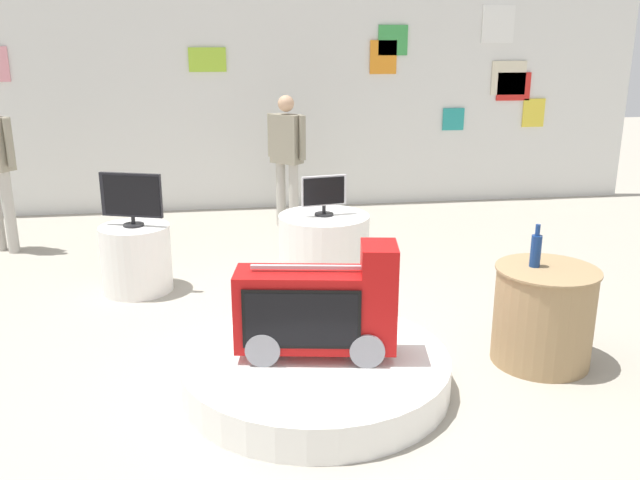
# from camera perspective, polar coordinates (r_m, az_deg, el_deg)

# --- Properties ---
(ground_plane) EXTENTS (30.00, 30.00, 0.00)m
(ground_plane) POSITION_cam_1_polar(r_m,az_deg,el_deg) (4.87, -2.06, -10.97)
(ground_plane) COLOR #A8A091
(back_wall_display) EXTENTS (10.95, 0.13, 3.03)m
(back_wall_display) POSITION_cam_1_polar(r_m,az_deg,el_deg) (9.29, -5.55, 11.99)
(back_wall_display) COLOR silver
(back_wall_display) RESTS_ON ground
(main_display_pedestal) EXTENTS (1.81, 1.81, 0.24)m
(main_display_pedestal) POSITION_cam_1_polar(r_m,az_deg,el_deg) (4.59, -0.37, -11.12)
(main_display_pedestal) COLOR white
(main_display_pedestal) RESTS_ON ground
(novelty_firetruck_tv) EXTENTS (1.09, 0.53, 0.78)m
(novelty_firetruck_tv) POSITION_cam_1_polar(r_m,az_deg,el_deg) (4.40, -0.12, -6.15)
(novelty_firetruck_tv) COLOR gray
(novelty_firetruck_tv) RESTS_ON main_display_pedestal
(display_pedestal_left_rear) EXTENTS (0.65, 0.65, 0.63)m
(display_pedestal_left_rear) POSITION_cam_1_polar(r_m,az_deg,el_deg) (6.45, -15.46, -1.52)
(display_pedestal_left_rear) COLOR white
(display_pedestal_left_rear) RESTS_ON ground
(tv_on_left_rear) EXTENTS (0.56, 0.23, 0.49)m
(tv_on_left_rear) POSITION_cam_1_polar(r_m,az_deg,el_deg) (6.29, -15.86, 3.55)
(tv_on_left_rear) COLOR black
(tv_on_left_rear) RESTS_ON display_pedestal_left_rear
(display_pedestal_center_rear) EXTENTS (0.89, 0.89, 0.63)m
(display_pedestal_center_rear) POSITION_cam_1_polar(r_m,az_deg,el_deg) (6.59, 0.34, -0.52)
(display_pedestal_center_rear) COLOR white
(display_pedestal_center_rear) RESTS_ON ground
(tv_on_center_rear) EXTENTS (0.45, 0.19, 0.39)m
(tv_on_center_rear) POSITION_cam_1_polar(r_m,az_deg,el_deg) (6.45, 0.34, 4.02)
(tv_on_center_rear) COLOR black
(tv_on_center_rear) RESTS_ON display_pedestal_center_rear
(side_table_round) EXTENTS (0.73, 0.73, 0.72)m
(side_table_round) POSITION_cam_1_polar(r_m,az_deg,el_deg) (5.09, 18.60, -6.07)
(side_table_round) COLOR #9E7F56
(side_table_round) RESTS_ON ground
(bottle_on_side_table) EXTENTS (0.08, 0.08, 0.31)m
(bottle_on_side_table) POSITION_cam_1_polar(r_m,az_deg,el_deg) (4.95, 18.01, -0.80)
(bottle_on_side_table) COLOR navy
(bottle_on_side_table) RESTS_ON side_table_round
(shopper_browsing_near_truck) EXTENTS (0.44, 0.40, 1.64)m
(shopper_browsing_near_truck) POSITION_cam_1_polar(r_m,az_deg,el_deg) (8.29, -2.88, 7.59)
(shopper_browsing_near_truck) COLOR #B2ADA3
(shopper_browsing_near_truck) RESTS_ON ground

